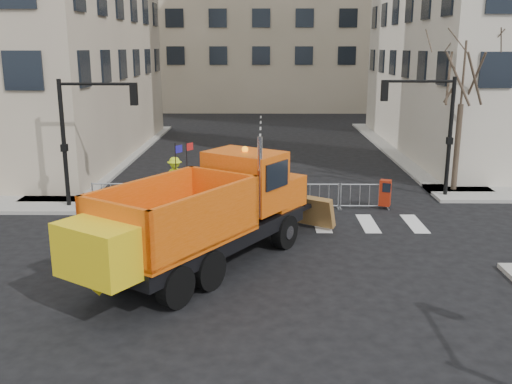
{
  "coord_description": "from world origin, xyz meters",
  "views": [
    {
      "loc": [
        0.21,
        -15.65,
        6.64
      ],
      "look_at": [
        -0.01,
        2.5,
        2.01
      ],
      "focal_mm": 40.0,
      "sensor_mm": 36.0,
      "label": 1
    }
  ],
  "objects_px": {
    "cop_b": "(268,197)",
    "worker": "(175,177)",
    "cop_a": "(267,193)",
    "plow_truck": "(203,213)",
    "cop_c": "(283,195)",
    "newspaper_box": "(385,193)"
  },
  "relations": [
    {
      "from": "newspaper_box",
      "to": "cop_c",
      "type": "bearing_deg",
      "value": -146.59
    },
    {
      "from": "plow_truck",
      "to": "cop_a",
      "type": "bearing_deg",
      "value": 13.0
    },
    {
      "from": "cop_c",
      "to": "plow_truck",
      "type": "bearing_deg",
      "value": -9.09
    },
    {
      "from": "plow_truck",
      "to": "newspaper_box",
      "type": "bearing_deg",
      "value": -12.53
    },
    {
      "from": "plow_truck",
      "to": "cop_c",
      "type": "height_order",
      "value": "plow_truck"
    },
    {
      "from": "cop_b",
      "to": "cop_c",
      "type": "xyz_separation_m",
      "value": [
        0.62,
        0.77,
        -0.12
      ]
    },
    {
      "from": "cop_b",
      "to": "worker",
      "type": "xyz_separation_m",
      "value": [
        -4.12,
        3.24,
        0.06
      ]
    },
    {
      "from": "cop_b",
      "to": "worker",
      "type": "bearing_deg",
      "value": -52.91
    },
    {
      "from": "plow_truck",
      "to": "cop_b",
      "type": "height_order",
      "value": "plow_truck"
    },
    {
      "from": "plow_truck",
      "to": "cop_b",
      "type": "relative_size",
      "value": 5.24
    },
    {
      "from": "cop_b",
      "to": "worker",
      "type": "relative_size",
      "value": 1.1
    },
    {
      "from": "plow_truck",
      "to": "worker",
      "type": "distance_m",
      "value": 8.56
    },
    {
      "from": "plow_truck",
      "to": "cop_b",
      "type": "distance_m",
      "value": 5.47
    },
    {
      "from": "cop_c",
      "to": "newspaper_box",
      "type": "bearing_deg",
      "value": 118.17
    },
    {
      "from": "cop_a",
      "to": "cop_b",
      "type": "xyz_separation_m",
      "value": [
        0.05,
        -0.32,
        -0.05
      ]
    },
    {
      "from": "cop_b",
      "to": "cop_a",
      "type": "bearing_deg",
      "value": -96.51
    },
    {
      "from": "worker",
      "to": "newspaper_box",
      "type": "relative_size",
      "value": 1.61
    },
    {
      "from": "plow_truck",
      "to": "cop_a",
      "type": "distance_m",
      "value": 5.75
    },
    {
      "from": "cop_b",
      "to": "worker",
      "type": "distance_m",
      "value": 5.24
    },
    {
      "from": "cop_a",
      "to": "cop_c",
      "type": "relative_size",
      "value": 1.2
    },
    {
      "from": "cop_a",
      "to": "newspaper_box",
      "type": "height_order",
      "value": "cop_a"
    },
    {
      "from": "cop_a",
      "to": "cop_b",
      "type": "distance_m",
      "value": 0.33
    }
  ]
}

